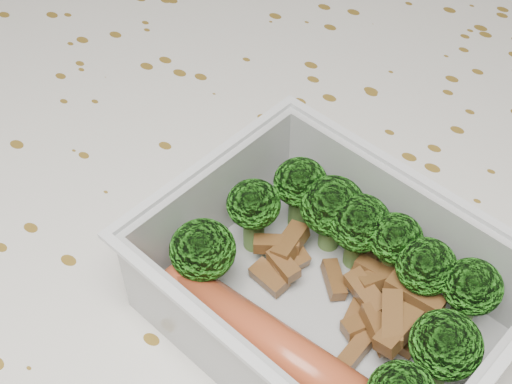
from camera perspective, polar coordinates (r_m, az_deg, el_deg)
The scene contains 6 objects.
dining_table at distance 0.46m, azimuth 0.97°, elevation -9.42°, with size 1.40×0.90×0.75m.
tablecloth at distance 0.42m, azimuth 1.06°, elevation -5.76°, with size 1.46×0.96×0.19m.
lunch_container at distance 0.34m, azimuth 5.78°, elevation -8.59°, with size 0.18×0.15×0.06m.
broccoli_florets at distance 0.34m, azimuth 7.69°, elevation -5.30°, with size 0.15×0.10×0.04m.
meat_pile at distance 0.35m, azimuth 8.60°, elevation -8.03°, with size 0.10×0.07×0.03m.
sausage at distance 0.33m, azimuth 2.30°, elevation -12.91°, with size 0.14×0.03×0.02m.
Camera 1 is at (0.13, -0.21, 1.06)m, focal length 50.00 mm.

